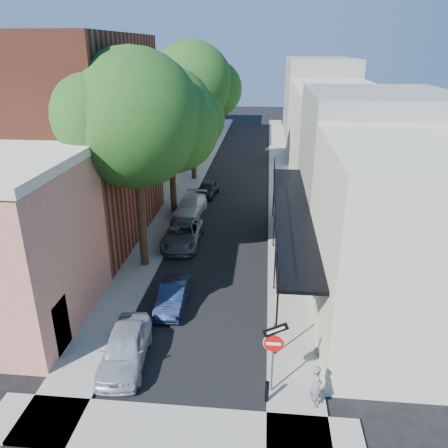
% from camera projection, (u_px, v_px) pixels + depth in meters
% --- Properties ---
extents(ground, '(160.00, 160.00, 0.00)m').
position_uv_depth(ground, '(177.00, 408.00, 14.69)').
color(ground, black).
rests_on(ground, ground).
extents(road_surface, '(6.00, 64.00, 0.01)m').
position_uv_depth(road_surface, '(238.00, 172.00, 42.34)').
color(road_surface, black).
rests_on(road_surface, ground).
extents(sidewalk_left, '(2.00, 64.00, 0.12)m').
position_uv_depth(sidewalk_left, '(197.00, 170.00, 42.68)').
color(sidewalk_left, gray).
rests_on(sidewalk_left, ground).
extents(sidewalk_right, '(2.00, 64.00, 0.12)m').
position_uv_depth(sidewalk_right, '(279.00, 172.00, 41.96)').
color(sidewalk_right, gray).
rests_on(sidewalk_right, ground).
extents(sidewalk_cross, '(12.00, 2.00, 0.12)m').
position_uv_depth(sidewalk_cross, '(171.00, 431.00, 13.75)').
color(sidewalk_cross, gray).
rests_on(sidewalk_cross, ground).
extents(buildings_left, '(10.10, 59.10, 12.00)m').
position_uv_depth(buildings_left, '(137.00, 121.00, 40.18)').
color(buildings_left, tan).
rests_on(buildings_left, ground).
extents(buildings_right, '(9.80, 55.00, 10.00)m').
position_uv_depth(buildings_right, '(337.00, 129.00, 39.39)').
color(buildings_right, beige).
rests_on(buildings_right, ground).
extents(sign_post, '(0.89, 0.17, 2.99)m').
position_uv_depth(sign_post, '(274.00, 346.00, 14.54)').
color(sign_post, '#595B60').
rests_on(sign_post, ground).
extents(bollard, '(0.14, 0.14, 0.80)m').
position_uv_depth(bollard, '(267.00, 391.00, 14.69)').
color(bollard, black).
rests_on(bollard, sidewalk_right).
extents(oak_near, '(7.48, 6.80, 11.42)m').
position_uv_depth(oak_near, '(144.00, 121.00, 21.48)').
color(oak_near, '#302213').
rests_on(oak_near, ground).
extents(oak_mid, '(6.60, 6.00, 10.20)m').
position_uv_depth(oak_mid, '(176.00, 115.00, 29.14)').
color(oak_mid, '#302213').
rests_on(oak_mid, ground).
extents(oak_far, '(7.70, 7.00, 11.90)m').
position_uv_depth(oak_far, '(197.00, 85.00, 37.01)').
color(oak_far, '#302213').
rests_on(oak_far, ground).
extents(parked_car_a, '(2.00, 4.17, 1.37)m').
position_uv_depth(parked_car_a, '(125.00, 348.00, 16.57)').
color(parked_car_a, '#A2A9B3').
rests_on(parked_car_a, ground).
extents(parked_car_b, '(1.23, 3.42, 1.12)m').
position_uv_depth(parked_car_b, '(173.00, 296.00, 20.23)').
color(parked_car_b, '#131D3B').
rests_on(parked_car_b, ground).
extents(parked_car_c, '(2.29, 4.75, 1.31)m').
position_uv_depth(parked_car_c, '(183.00, 235.00, 26.60)').
color(parked_car_c, '#515458').
rests_on(parked_car_c, ground).
extents(parked_car_d, '(2.16, 4.61, 1.30)m').
position_uv_depth(parked_car_d, '(190.00, 206.00, 31.31)').
color(parked_car_d, white).
rests_on(parked_car_d, ground).
extents(parked_car_e, '(1.78, 3.62, 1.19)m').
position_uv_depth(parked_car_e, '(208.00, 189.00, 35.22)').
color(parked_car_e, black).
rests_on(parked_car_e, ground).
extents(pedestrian, '(0.49, 0.65, 1.60)m').
position_uv_depth(pedestrian, '(316.00, 385.00, 14.39)').
color(pedestrian, slate).
rests_on(pedestrian, sidewalk_right).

